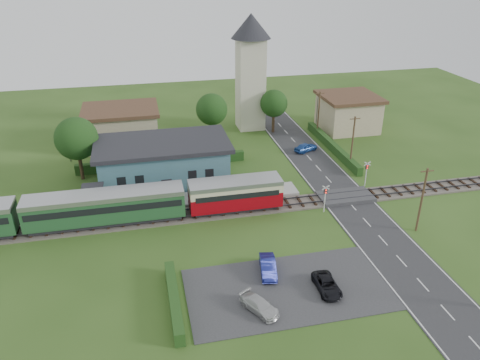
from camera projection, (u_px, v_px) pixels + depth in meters
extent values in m
plane|color=#2D4C19|center=(266.00, 217.00, 50.30)|extent=(120.00, 120.00, 0.00)
cube|color=#4C443D|center=(262.00, 207.00, 52.01)|extent=(76.00, 3.20, 0.20)
cube|color=#3F3F47|center=(263.00, 208.00, 51.24)|extent=(76.00, 0.08, 0.15)
cube|color=#3F3F47|center=(260.00, 201.00, 52.50)|extent=(76.00, 0.08, 0.15)
cube|color=#28282B|center=(353.00, 206.00, 52.25)|extent=(6.00, 70.00, 0.05)
cube|color=#333335|center=(287.00, 289.00, 39.48)|extent=(17.00, 9.00, 0.08)
cube|color=#333335|center=(345.00, 197.00, 53.91)|extent=(6.20, 3.40, 0.45)
cube|color=gray|center=(169.00, 202.00, 52.80)|extent=(30.00, 3.00, 0.45)
cube|color=beige|center=(94.00, 198.00, 50.61)|extent=(2.00, 2.00, 2.40)
cube|color=#232328|center=(92.00, 188.00, 50.05)|extent=(2.30, 2.30, 0.15)
cube|color=#416D74|center=(164.00, 164.00, 56.93)|extent=(15.00, 8.00, 4.80)
cube|color=#232328|center=(162.00, 144.00, 55.76)|extent=(16.00, 9.00, 0.50)
cube|color=#232328|center=(167.00, 188.00, 54.05)|extent=(1.20, 0.12, 2.20)
cube|color=black|center=(121.00, 182.00, 52.50)|extent=(1.00, 0.12, 1.20)
cube|color=black|center=(140.00, 180.00, 52.89)|extent=(1.00, 0.12, 1.20)
cube|color=black|center=(192.00, 175.00, 54.06)|extent=(1.00, 0.12, 1.20)
cube|color=black|center=(209.00, 173.00, 54.45)|extent=(1.00, 0.12, 1.20)
cube|color=#232328|center=(235.00, 206.00, 51.21)|extent=(9.00, 2.20, 0.50)
cube|color=#91040E|center=(235.00, 198.00, 50.77)|extent=(10.00, 2.80, 1.80)
cube|color=beige|center=(235.00, 188.00, 50.22)|extent=(10.00, 2.82, 0.90)
cube|color=black|center=(235.00, 191.00, 50.37)|extent=(9.00, 2.88, 0.60)
cube|color=#9D9EA2|center=(235.00, 182.00, 49.93)|extent=(10.00, 2.90, 0.45)
cube|color=#232328|center=(107.00, 220.00, 48.55)|extent=(15.20, 2.20, 0.50)
cube|color=#23512C|center=(106.00, 207.00, 47.89)|extent=(16.00, 2.80, 2.60)
cube|color=black|center=(105.00, 204.00, 47.71)|extent=(15.40, 2.86, 0.70)
cube|color=#9D9EA2|center=(104.00, 195.00, 47.27)|extent=(16.00, 2.90, 0.50)
cube|color=beige|center=(250.00, 85.00, 72.73)|extent=(4.00, 4.00, 14.00)
cone|color=#232328|center=(251.00, 26.00, 68.85)|extent=(6.00, 6.00, 3.60)
cube|color=tan|center=(122.00, 128.00, 68.17)|extent=(10.00, 8.00, 5.00)
cube|color=#472D1E|center=(120.00, 110.00, 66.96)|extent=(10.80, 8.80, 0.50)
cube|color=tan|center=(348.00, 114.00, 74.14)|extent=(8.00, 8.00, 5.00)
cube|color=#472D1E|center=(350.00, 97.00, 72.93)|extent=(8.80, 8.80, 0.50)
cube|color=#193814|center=(174.00, 300.00, 37.37)|extent=(0.80, 9.00, 1.20)
cube|color=#193814|center=(332.00, 146.00, 66.83)|extent=(0.80, 18.00, 1.20)
cube|color=#193814|center=(162.00, 162.00, 61.64)|extent=(22.00, 0.80, 1.30)
cylinder|color=#332316|center=(81.00, 164.00, 57.75)|extent=(0.44, 0.44, 4.12)
sphere|color=#143311|center=(76.00, 139.00, 56.27)|extent=(5.20, 5.20, 5.20)
cylinder|color=#332316|center=(212.00, 130.00, 69.21)|extent=(0.44, 0.44, 3.85)
sphere|color=#143311|center=(212.00, 109.00, 67.84)|extent=(4.60, 4.60, 4.60)
cylinder|color=#332316|center=(273.00, 121.00, 72.98)|extent=(0.44, 0.44, 3.58)
sphere|color=#143311|center=(274.00, 103.00, 71.71)|extent=(4.20, 4.20, 4.20)
cylinder|color=#473321|center=(422.00, 200.00, 46.28)|extent=(0.22, 0.22, 7.00)
cube|color=#473321|center=(427.00, 171.00, 44.87)|extent=(1.40, 0.10, 0.10)
cylinder|color=#473321|center=(352.00, 142.00, 60.30)|extent=(0.22, 0.22, 7.00)
cube|color=#473321|center=(355.00, 119.00, 58.89)|extent=(1.40, 0.10, 0.10)
cylinder|color=#473321|center=(318.00, 114.00, 70.81)|extent=(0.22, 0.22, 7.00)
cube|color=#473321|center=(320.00, 93.00, 69.40)|extent=(1.40, 0.10, 0.10)
cylinder|color=silver|center=(325.00, 200.00, 50.54)|extent=(0.12, 0.12, 3.00)
cube|color=#232328|center=(326.00, 191.00, 50.06)|extent=(0.35, 0.18, 0.55)
sphere|color=#FF190C|center=(326.00, 190.00, 49.89)|extent=(0.14, 0.14, 0.14)
sphere|color=#FF190C|center=(326.00, 193.00, 50.02)|extent=(0.14, 0.14, 0.14)
cube|color=silver|center=(326.00, 188.00, 49.88)|extent=(0.84, 0.05, 0.55)
cube|color=silver|center=(326.00, 188.00, 49.88)|extent=(0.84, 0.05, 0.55)
cylinder|color=silver|center=(366.00, 175.00, 56.16)|extent=(0.12, 0.12, 3.00)
cube|color=#232328|center=(367.00, 167.00, 55.67)|extent=(0.35, 0.18, 0.55)
sphere|color=#FF190C|center=(368.00, 166.00, 55.50)|extent=(0.14, 0.14, 0.14)
sphere|color=#FF190C|center=(367.00, 168.00, 55.63)|extent=(0.14, 0.14, 0.14)
cube|color=silver|center=(367.00, 164.00, 55.50)|extent=(0.84, 0.05, 0.55)
cube|color=silver|center=(367.00, 164.00, 55.50)|extent=(0.84, 0.05, 0.55)
cylinder|color=#3F3F47|center=(68.00, 144.00, 62.42)|extent=(0.14, 0.14, 5.00)
sphere|color=orange|center=(65.00, 127.00, 61.32)|extent=(0.30, 0.30, 0.30)
cylinder|color=#3F3F47|center=(317.00, 110.00, 75.99)|extent=(0.14, 0.14, 5.00)
sphere|color=orange|center=(318.00, 95.00, 74.88)|extent=(0.30, 0.30, 0.30)
imported|color=#224D9E|center=(306.00, 147.00, 66.35)|extent=(3.81, 2.75, 1.20)
imported|color=navy|center=(268.00, 267.00, 41.18)|extent=(1.93, 3.92, 1.24)
imported|color=#BDBDBD|center=(259.00, 305.00, 36.83)|extent=(3.09, 3.85, 1.04)
imported|color=black|center=(327.00, 285.00, 39.09)|extent=(1.77, 3.72, 1.03)
imported|color=gray|center=(220.00, 188.00, 53.36)|extent=(0.68, 0.46, 1.80)
imported|color=gray|center=(114.00, 196.00, 51.47)|extent=(1.03, 1.14, 1.92)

